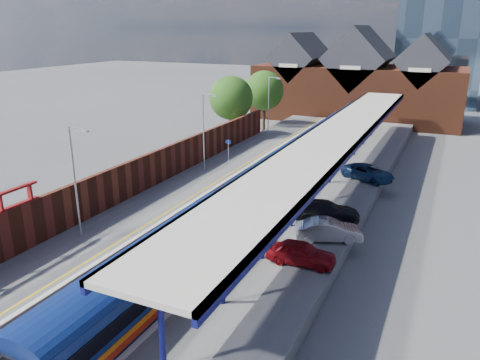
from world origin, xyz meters
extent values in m
plane|color=#5B5B5E|center=(0.00, 30.00, 0.00)|extent=(240.00, 240.00, 0.00)
cube|color=#473D33|center=(0.00, 20.00, 0.03)|extent=(6.00, 76.00, 0.06)
cube|color=slate|center=(-2.22, 20.00, 0.12)|extent=(0.07, 76.00, 0.14)
cube|color=slate|center=(-0.78, 20.00, 0.12)|extent=(0.07, 76.00, 0.14)
cube|color=slate|center=(0.78, 20.00, 0.12)|extent=(0.07, 76.00, 0.14)
cube|color=slate|center=(2.22, 20.00, 0.12)|extent=(0.07, 76.00, 0.14)
cube|color=#565659|center=(-5.50, 20.00, 0.50)|extent=(5.00, 76.00, 1.00)
cube|color=#565659|center=(6.00, 20.00, 0.50)|extent=(6.00, 76.00, 1.00)
cube|color=silver|center=(-3.15, 20.00, 1.02)|extent=(0.30, 76.00, 0.05)
cube|color=silver|center=(3.15, 20.00, 1.02)|extent=(0.30, 76.00, 0.05)
cube|color=yellow|center=(-3.75, 20.00, 1.01)|extent=(0.14, 76.00, 0.01)
cube|color=navy|center=(1.50, 2.39, 1.90)|extent=(2.92, 16.02, 2.50)
cube|color=navy|center=(1.50, 2.39, 3.15)|extent=(2.92, 16.02, 0.60)
cube|color=navy|center=(1.50, 18.99, 1.90)|extent=(2.92, 16.02, 2.50)
cube|color=navy|center=(1.50, 18.99, 3.15)|extent=(2.92, 16.02, 0.60)
cube|color=navy|center=(1.50, 35.59, 1.90)|extent=(2.92, 16.02, 2.50)
cube|color=navy|center=(1.50, 35.59, 3.15)|extent=(2.92, 16.02, 0.60)
cube|color=navy|center=(1.50, 52.19, 1.90)|extent=(2.92, 16.02, 2.50)
cube|color=navy|center=(1.50, 52.19, 3.15)|extent=(2.92, 16.02, 0.60)
cube|color=black|center=(0.08, 27.29, 2.35)|extent=(0.04, 60.54, 0.70)
cube|color=orange|center=(0.07, 27.29, 1.55)|extent=(0.03, 55.27, 0.30)
cube|color=red|center=(0.06, 27.29, 1.30)|extent=(0.03, 55.27, 0.30)
cube|color=black|center=(1.50, 57.79, 0.30)|extent=(2.00, 2.40, 0.60)
cylinder|color=#0F1159|center=(5.00, -2.00, 3.10)|extent=(0.24, 0.24, 4.20)
cylinder|color=#0F1159|center=(5.00, 3.00, 3.10)|extent=(0.24, 0.24, 4.20)
cylinder|color=#0F1159|center=(5.00, 8.00, 3.10)|extent=(0.24, 0.24, 4.20)
cylinder|color=#0F1159|center=(5.00, 13.00, 3.10)|extent=(0.24, 0.24, 4.20)
cylinder|color=#0F1159|center=(5.00, 18.00, 3.10)|extent=(0.24, 0.24, 4.20)
cylinder|color=#0F1159|center=(5.00, 23.00, 3.10)|extent=(0.24, 0.24, 4.20)
cylinder|color=#0F1159|center=(5.00, 28.00, 3.10)|extent=(0.24, 0.24, 4.20)
cylinder|color=#0F1159|center=(5.00, 33.00, 3.10)|extent=(0.24, 0.24, 4.20)
cylinder|color=#0F1159|center=(5.00, 38.00, 3.10)|extent=(0.24, 0.24, 4.20)
cylinder|color=#0F1159|center=(5.00, 43.00, 3.10)|extent=(0.24, 0.24, 4.20)
cube|color=beige|center=(5.50, 22.00, 5.35)|extent=(4.50, 52.00, 0.25)
cube|color=#0F1159|center=(3.35, 22.00, 5.20)|extent=(0.20, 52.00, 0.55)
cube|color=#0F1159|center=(7.65, 22.00, 5.20)|extent=(0.20, 52.00, 0.55)
cylinder|color=#A5A8AA|center=(-6.50, 6.00, 4.50)|extent=(0.12, 0.12, 7.00)
cube|color=#A5A8AA|center=(-5.90, 6.00, 7.90)|extent=(1.20, 0.08, 0.08)
cube|color=#A5A8AA|center=(-5.30, 6.00, 7.80)|extent=(0.45, 0.18, 0.12)
cylinder|color=#A5A8AA|center=(-6.50, 22.00, 4.50)|extent=(0.12, 0.12, 7.00)
cube|color=#A5A8AA|center=(-5.90, 22.00, 7.90)|extent=(1.20, 0.08, 0.08)
cube|color=#A5A8AA|center=(-5.30, 22.00, 7.80)|extent=(0.45, 0.18, 0.12)
cylinder|color=#A5A8AA|center=(-6.50, 38.00, 4.50)|extent=(0.12, 0.12, 7.00)
cube|color=#A5A8AA|center=(-5.90, 38.00, 7.90)|extent=(1.20, 0.08, 0.08)
cube|color=#A5A8AA|center=(-5.30, 38.00, 7.80)|extent=(0.45, 0.18, 0.12)
cylinder|color=#A5A8AA|center=(-5.00, 24.00, 2.25)|extent=(0.08, 0.08, 2.50)
cube|color=#0C194C|center=(-5.00, 24.00, 3.30)|extent=(0.55, 0.06, 0.35)
cube|color=#5C2918|center=(-8.10, 14.00, 2.40)|extent=(0.35, 50.00, 2.80)
cube|color=maroon|center=(-8.10, 2.00, 4.30)|extent=(0.30, 0.12, 1.00)
cube|color=maroon|center=(-8.10, 4.00, 4.30)|extent=(0.30, 0.12, 1.00)
cube|color=#5C2918|center=(0.00, 58.00, 4.00)|extent=(30.00, 12.00, 8.00)
cube|color=#232328|center=(-9.00, 58.00, 9.20)|extent=(7.13, 12.00, 7.13)
cube|color=#232328|center=(0.00, 58.00, 9.20)|extent=(9.16, 12.00, 9.16)
cube|color=#232328|center=(9.00, 58.00, 9.20)|extent=(7.13, 12.00, 7.13)
cube|color=beige|center=(-9.00, 51.95, 8.20)|extent=(2.80, 0.15, 0.50)
cube|color=beige|center=(0.00, 51.95, 8.20)|extent=(2.80, 0.15, 0.50)
cube|color=beige|center=(9.00, 51.95, 8.20)|extent=(2.80, 0.15, 0.50)
cylinder|color=#382314|center=(-10.50, 36.00, 2.00)|extent=(0.44, 0.44, 4.00)
sphere|color=#235316|center=(-10.50, 36.00, 5.50)|extent=(5.20, 5.20, 5.20)
sphere|color=#235316|center=(-9.70, 35.50, 4.80)|extent=(3.20, 3.20, 3.20)
cylinder|color=#382314|center=(-9.50, 44.00, 2.00)|extent=(0.44, 0.44, 4.00)
sphere|color=#235316|center=(-9.50, 44.00, 5.50)|extent=(5.20, 5.20, 5.20)
sphere|color=#235316|center=(-8.70, 43.50, 4.80)|extent=(3.20, 3.20, 3.20)
imported|color=maroon|center=(7.17, 8.31, 1.65)|extent=(3.89, 1.73, 1.30)
imported|color=#ACABB0|center=(7.78, 11.88, 1.66)|extent=(4.27, 2.85, 1.33)
imported|color=black|center=(6.76, 14.97, 1.66)|extent=(4.94, 3.38, 1.33)
imported|color=navy|center=(7.76, 25.13, 1.64)|extent=(5.06, 3.92, 1.28)
camera|label=1|loc=(13.84, -14.19, 13.46)|focal=35.00mm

